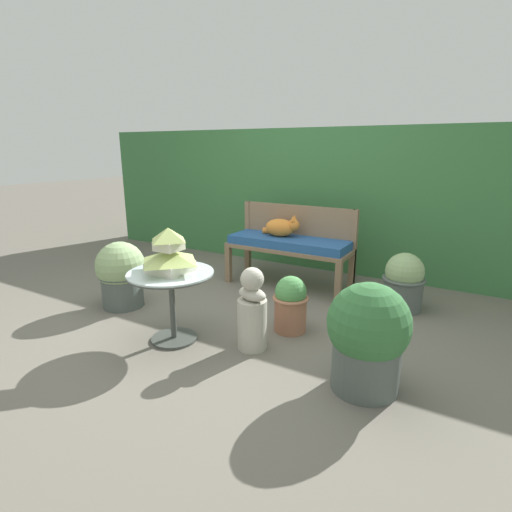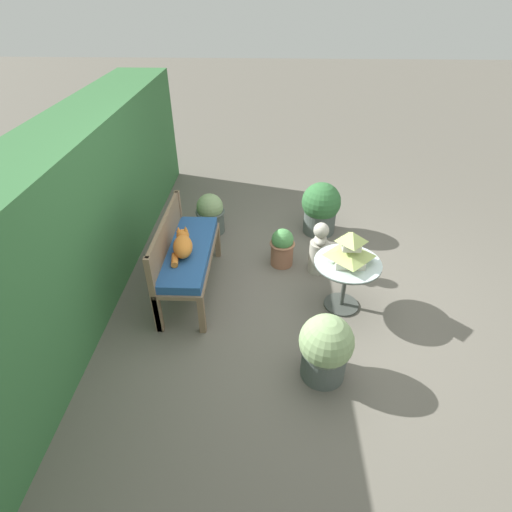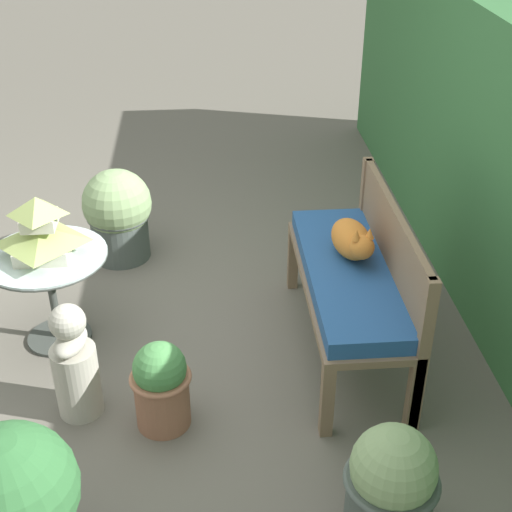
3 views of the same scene
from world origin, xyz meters
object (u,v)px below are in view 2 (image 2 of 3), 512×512
Objects in this scene: pagoda_birdhouse at (350,250)px; potted_plant_patio_mid at (326,348)px; garden_bust at (319,250)px; garden_bench at (189,255)px; potted_plant_bench_right at (321,208)px; patio_table at (346,272)px; potted_plant_bench_left at (210,214)px; potted_plant_table_far at (282,247)px; cat at (182,245)px.

pagoda_birdhouse is 0.60× the size of potted_plant_patio_mid.
potted_plant_patio_mid is at bearing -169.72° from garden_bust.
garden_bench is 1.95m from potted_plant_bench_right.
potted_plant_bench_left is at bearing 47.42° from patio_table.
garden_bench is 1.12m from potted_plant_table_far.
pagoda_birdhouse is 0.54× the size of potted_plant_bench_right.
cat is 1.36m from potted_plant_bench_left.
potted_plant_bench_right is (1.26, -1.49, -0.10)m from garden_bench.
potted_plant_bench_left is (1.31, -0.08, -0.37)m from cat.
potted_plant_patio_mid is (-1.49, 0.09, 0.03)m from garden_bust.
cat is (-0.10, 0.03, 0.18)m from garden_bench.
potted_plant_table_far is at bearing -68.62° from cat.
cat reaches higher than potted_plant_table_far.
potted_plant_patio_mid is at bearing 162.16° from pagoda_birdhouse.
potted_plant_bench_right reaches higher than patio_table.
cat is 1.63m from pagoda_birdhouse.
pagoda_birdhouse is (-0.00, -0.00, 0.26)m from patio_table.
garden_bust is 1.35× the size of potted_plant_table_far.
cat is 0.83× the size of potted_plant_bench_left.
garden_bust is at bearing -121.37° from potted_plant_bench_left.
garden_bench is 3.57× the size of pagoda_birdhouse.
potted_plant_bench_left is at bearing 92.19° from potted_plant_bench_right.
patio_table is 1.21× the size of potted_plant_bench_left.
garden_bust is at bearing -3.32° from potted_plant_patio_mid.
potted_plant_bench_right is (1.36, -1.52, -0.28)m from cat.
potted_plant_patio_mid is (-2.36, 0.18, -0.03)m from potted_plant_bench_right.
pagoda_birdhouse is 1.52m from potted_plant_bench_right.
potted_plant_bench_left is (1.20, -0.05, -0.19)m from garden_bench.
cat reaches higher than potted_plant_bench_right.
garden_bench is at bearing 49.90° from potted_plant_patio_mid.
potted_plant_bench_left is at bearing 47.42° from pagoda_birdhouse.
cat is 1.70m from potted_plant_patio_mid.
garden_bench is at bearing 177.69° from potted_plant_bench_left.
potted_plant_bench_right is 1.11× the size of potted_plant_patio_mid.
patio_table reaches higher than garden_bench.
cat reaches higher than garden_bench.
potted_plant_bench_left is at bearing 52.96° from potted_plant_table_far.
potted_plant_table_far is (0.61, -1.01, -0.40)m from cat.
garden_bench is 2.86× the size of potted_plant_table_far.
patio_table is 0.96m from potted_plant_table_far.
potted_plant_table_far is at bearing 40.54° from patio_table.
patio_table is 1.48m from potted_plant_bench_right.
pagoda_birdhouse is 1.01m from potted_plant_patio_mid.
garden_bust is 1.01× the size of potted_plant_patio_mid.
potted_plant_bench_left is at bearing 28.65° from potted_plant_patio_mid.
potted_plant_bench_left reaches higher than potted_plant_table_far.
garden_bust is 1.49m from potted_plant_patio_mid.
cat is 1.20× the size of pagoda_birdhouse.
garden_bust is at bearing 173.93° from potted_plant_bench_right.
garden_bench is 1.46m from garden_bust.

